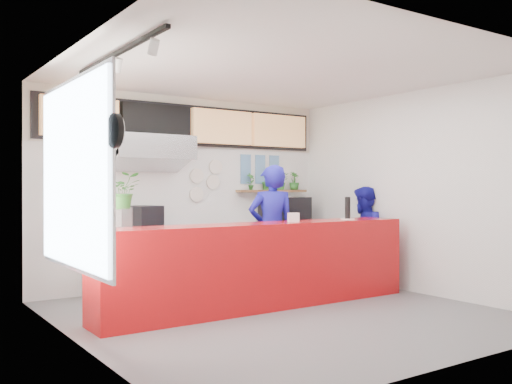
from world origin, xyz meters
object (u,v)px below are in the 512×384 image
pepper_mill (348,208)px  staff_center (272,231)px  panini_oven (143,219)px  espresso_machine (285,211)px  staff_right (364,236)px  service_counter (263,265)px

pepper_mill → staff_center: bearing=145.0°
panini_oven → espresso_machine: size_ratio=0.57×
staff_center → pepper_mill: (0.89, -0.63, 0.33)m
espresso_machine → staff_center: size_ratio=0.41×
espresso_machine → pepper_mill: (-0.26, -1.83, 0.12)m
panini_oven → staff_right: (3.25, -1.25, -0.31)m
panini_oven → pepper_mill: size_ratio=1.40×
service_counter → staff_right: (2.36, 0.55, 0.24)m
panini_oven → staff_right: staff_right is taller
espresso_machine → staff_right: (0.64, -1.25, -0.36)m
service_counter → staff_center: staff_center is taller
service_counter → staff_center: (0.57, 0.59, 0.39)m
staff_right → pepper_mill: staff_right is taller
staff_center → staff_right: 1.80m
panini_oven → staff_center: 1.90m
panini_oven → pepper_mill: (2.35, -1.83, 0.17)m
pepper_mill → panini_oven: bearing=142.1°
espresso_machine → staff_center: staff_center is taller
staff_right → pepper_mill: bearing=-4.8°
pepper_mill → espresso_machine: bearing=81.9°
service_counter → staff_right: size_ratio=2.86×
espresso_machine → staff_center: 1.68m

